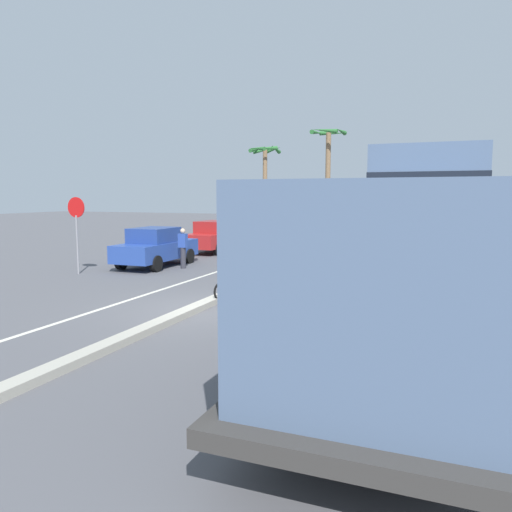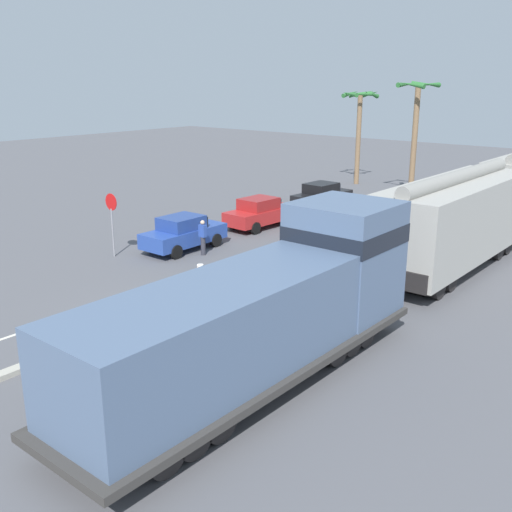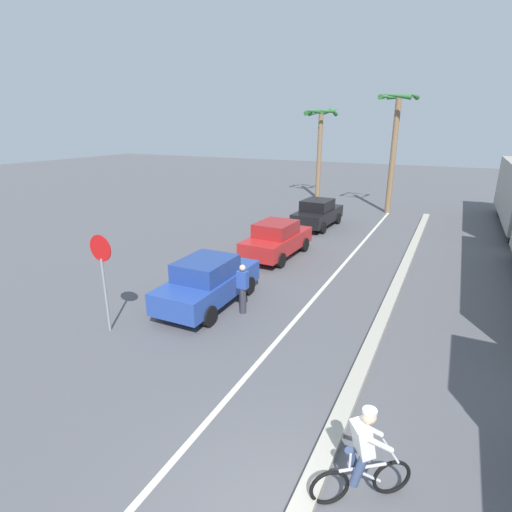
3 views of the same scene
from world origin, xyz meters
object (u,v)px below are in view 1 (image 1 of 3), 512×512
object	(u,v)px
cyclist	(243,273)
palm_tree_far	(265,167)
stop_sign	(77,220)
locomotive	(417,253)
parked_car_red	(216,236)
parked_car_blue	(156,247)
hopper_car_middle	(444,209)
palm_tree_near	(328,162)
pedestrian_by_cars	(183,248)
parked_car_black	(258,229)
hopper_car_lead	(438,216)

from	to	relation	value
cyclist	palm_tree_far	distance (m)	28.22
stop_sign	palm_tree_far	size ratio (longest dim) A/B	0.41
locomotive	parked_car_red	distance (m)	16.74
locomotive	parked_car_red	size ratio (longest dim) A/B	2.72
parked_car_blue	palm_tree_far	world-z (taller)	palm_tree_far
hopper_car_middle	cyclist	bearing A→B (deg)	-102.07
locomotive	hopper_car_middle	distance (m)	23.76
parked_car_blue	palm_tree_near	bearing A→B (deg)	80.74
locomotive	hopper_car_middle	bearing A→B (deg)	90.00
hopper_car_middle	pedestrian_by_cars	distance (m)	19.30
parked_car_blue	parked_car_black	size ratio (longest dim) A/B	0.99
locomotive	stop_sign	xyz separation A→B (m)	(-12.42, 4.26, 0.23)
parked_car_red	parked_car_black	size ratio (longest dim) A/B	1.00
pedestrian_by_cars	locomotive	bearing A→B (deg)	-36.39
parked_car_red	palm_tree_far	distance (m)	16.41
parked_car_black	palm_tree_far	distance (m)	10.81
parked_car_red	palm_tree_far	bearing A→B (deg)	101.57
parked_car_blue	cyclist	world-z (taller)	cyclist
hopper_car_middle	parked_car_blue	bearing A→B (deg)	-122.86
parked_car_red	palm_tree_near	bearing A→B (deg)	76.36
cyclist	palm_tree_far	world-z (taller)	palm_tree_far
parked_car_black	parked_car_red	bearing A→B (deg)	-89.20
hopper_car_lead	cyclist	distance (m)	11.30
hopper_car_middle	hopper_car_lead	bearing A→B (deg)	-90.00
hopper_car_lead	hopper_car_middle	size ratio (longest dim) A/B	1.00
stop_sign	pedestrian_by_cars	size ratio (longest dim) A/B	1.78
cyclist	locomotive	bearing A→B (deg)	-22.62
parked_car_black	parked_car_blue	bearing A→B (deg)	-89.43
parked_car_red	pedestrian_by_cars	world-z (taller)	same
hopper_car_lead	pedestrian_by_cars	bearing A→B (deg)	-151.44
hopper_car_lead	cyclist	bearing A→B (deg)	-114.55
palm_tree_near	pedestrian_by_cars	xyz separation A→B (m)	(-1.58, -17.79, -4.44)
hopper_car_middle	pedestrian_by_cars	xyz separation A→B (m)	(-9.49, -16.76, -1.23)
locomotive	cyclist	bearing A→B (deg)	157.38
parked_car_red	parked_car_black	bearing A→B (deg)	90.80
locomotive	palm_tree_near	xyz separation A→B (m)	(-7.90, 24.78, 3.49)
hopper_car_middle	palm_tree_near	world-z (taller)	palm_tree_near
palm_tree_far	pedestrian_by_cars	size ratio (longest dim) A/B	4.32
pedestrian_by_cars	palm_tree_far	bearing A→B (deg)	102.01
stop_sign	palm_tree_near	xyz separation A→B (m)	(4.51, 20.52, 3.26)
hopper_car_middle	palm_tree_near	bearing A→B (deg)	172.61
palm_tree_near	pedestrian_by_cars	world-z (taller)	palm_tree_near
locomotive	pedestrian_by_cars	world-z (taller)	locomotive
stop_sign	pedestrian_by_cars	world-z (taller)	stop_sign
stop_sign	locomotive	bearing A→B (deg)	-18.95
hopper_car_lead	palm_tree_near	world-z (taller)	palm_tree_near
palm_tree_near	parked_car_blue	bearing A→B (deg)	-99.26
cyclist	pedestrian_by_cars	size ratio (longest dim) A/B	1.06
hopper_car_middle	parked_car_black	bearing A→B (deg)	-155.68
stop_sign	parked_car_black	bearing A→B (deg)	84.11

